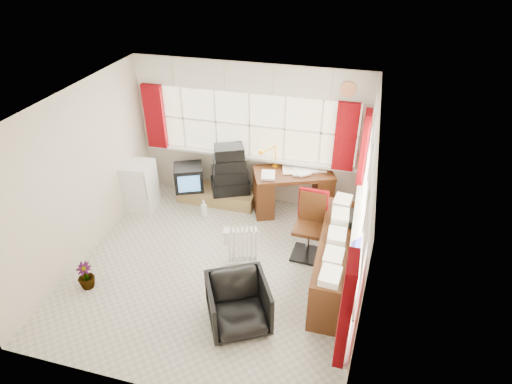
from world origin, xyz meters
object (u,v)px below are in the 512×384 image
Objects in this scene: tv_bench at (217,195)px; crt_tv at (189,177)px; desk at (293,189)px; task_chair at (311,221)px; radiator at (243,250)px; desk_lamp at (276,151)px; mini_fridge at (140,186)px; credenza at (336,259)px; office_chair at (238,304)px.

tv_bench is 0.61m from crt_tv.
desk is 1.39× the size of task_chair.
crt_tv is at bearing 134.87° from radiator.
task_chair is at bearing 31.30° from radiator.
mini_fridge is at bearing -162.88° from desk_lamp.
desk_lamp is 0.65× the size of radiator.
tv_bench is (-2.28, 1.52, -0.27)m from credenza.
credenza is 2.75m from tv_bench.
radiator is 1.36m from credenza.
desk_lamp is 0.40× the size of task_chair.
office_chair is at bearing -56.21° from crt_tv.
credenza is 1.43× the size of tv_bench.
crt_tv is at bearing -169.39° from desk_lamp.
desk_lamp reaches higher than mini_fridge.
radiator is at bearing -93.02° from desk_lamp.
task_chair is 2.12m from tv_bench.
credenza is at bearing -16.01° from mini_fridge.
desk is 1.97× the size of office_chair.
radiator is 1.79m from tv_bench.
office_chair is 2.88m from tv_bench.
radiator is (-0.26, 1.09, -0.08)m from office_chair.
office_chair is at bearing -76.37° from radiator.
desk is at bearing 58.09° from office_chair.
crt_tv is 0.74× the size of mini_fridge.
crt_tv reaches higher than radiator.
task_chair is at bearing -66.36° from desk.
desk is at bearing 12.65° from mini_fridge.
credenza is at bearing -60.31° from desk.
task_chair is (0.46, -1.05, 0.14)m from desk.
task_chair is 1.65× the size of radiator.
desk_lamp is at bearing 86.98° from radiator.
radiator is at bearing -58.56° from tv_bench.
office_chair reaches higher than tv_bench.
desk is 1.67m from radiator.
mini_fridge is at bearing 163.99° from credenza.
tv_bench is (-0.93, 1.52, -0.14)m from radiator.
radiator is 0.32× the size of credenza.
desk is 2.29× the size of radiator.
task_chair reaches higher than mini_fridge.
office_chair is 0.87× the size of mini_fridge.
office_chair is at bearing -86.44° from desk_lamp.
desk_lamp reaches higher than tv_bench.
mini_fridge is at bearing -157.91° from tv_bench.
mini_fridge is (-3.08, 0.47, -0.13)m from task_chair.
tv_bench is (-1.83, 0.97, -0.44)m from task_chair.
tv_bench is at bearing 121.44° from radiator.
desk_lamp is 1.50m from task_chair.
desk is 1.16m from task_chair.
desk_lamp reaches higher than desk.
radiator is at bearing -45.13° from crt_tv.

